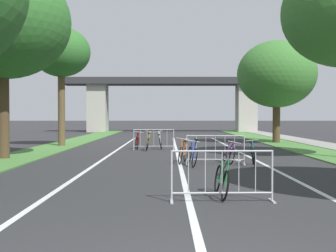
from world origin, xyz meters
name	(u,v)px	position (x,y,z in m)	size (l,w,h in m)	color
grass_verge_left	(62,145)	(-6.62, 21.31, 0.03)	(2.25, 52.08, 0.05)	#477A38
grass_verge_right	(289,145)	(6.62, 21.31, 0.03)	(2.25, 52.08, 0.05)	#477A38
sidewalk_path_right	(325,145)	(8.71, 21.31, 0.04)	(1.92, 52.08, 0.08)	gray
lane_stripe_center	(178,155)	(0.00, 15.07, 0.00)	(0.14, 30.13, 0.01)	silver
lane_stripe_right_lane	(247,155)	(3.02, 15.07, 0.00)	(0.14, 30.13, 0.01)	silver
lane_stripe_left_lane	(109,155)	(-3.02, 15.07, 0.00)	(0.14, 30.13, 0.01)	silver
overpass_bridge	(172,94)	(0.00, 43.04, 4.09)	(23.32, 3.42, 5.78)	#2D2D30
tree_left_cypress_far	(3,22)	(-7.01, 13.41, 5.48)	(5.37, 5.37, 7.78)	#4C3823
tree_left_oak_near	(61,53)	(-6.48, 20.80, 5.29)	(3.29, 3.29, 6.76)	brown
tree_right_oak_mid	(277,74)	(6.46, 23.69, 4.36)	(4.98, 4.98, 6.50)	#4C3823
crowd_barrier_nearest	(222,176)	(0.67, 4.74, 0.52)	(2.11, 0.49, 1.05)	#ADADB2
crowd_barrier_second	(215,150)	(1.27, 11.53, 0.52)	(2.12, 0.56, 1.05)	#ADADB2
crowd_barrier_third	(154,140)	(-1.16, 18.33, 0.52)	(2.12, 0.54, 1.05)	#ADADB2
bicycle_yellow_0	(148,143)	(-1.43, 17.81, 0.38)	(0.54, 1.70, 0.99)	black
bicycle_purple_1	(229,154)	(1.80, 11.93, 0.35)	(0.58, 1.63, 0.87)	black
bicycle_green_2	(222,180)	(0.73, 5.32, 0.36)	(0.49, 1.66, 0.93)	black
bicycle_blue_3	(192,155)	(0.41, 11.09, 0.37)	(0.54, 1.61, 0.96)	black
bicycle_orange_4	(183,153)	(0.14, 12.04, 0.37)	(0.51, 1.65, 0.96)	black
bicycle_red_5	(137,142)	(-2.04, 18.72, 0.37)	(0.57, 1.64, 0.96)	black
bicycle_teal_6	(253,155)	(2.53, 11.07, 0.37)	(0.50, 1.62, 0.95)	black
bicycle_white_7	(161,142)	(-0.82, 18.88, 0.35)	(0.44, 1.62, 0.96)	black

